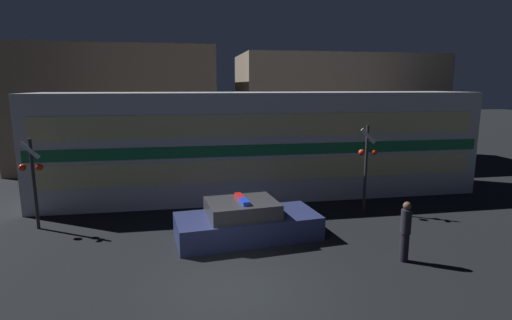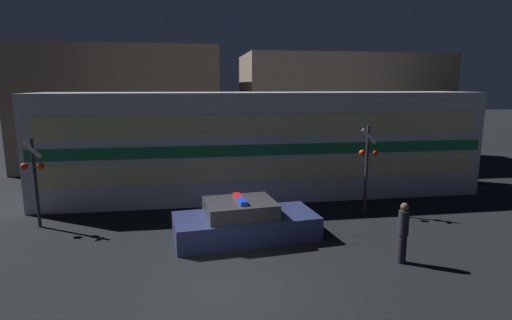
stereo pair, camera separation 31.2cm
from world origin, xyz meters
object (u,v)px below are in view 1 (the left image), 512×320
Objects in this scene: train at (262,144)px; police_car at (246,222)px; pedestrian at (405,231)px; crossing_signal_near at (367,161)px.

train is 4.01× the size of police_car.
train is 5.35m from police_car.
pedestrian reaches higher than police_car.
train reaches higher than crossing_signal_near.
police_car is at bearing -106.49° from train.
police_car is at bearing -159.57° from crossing_signal_near.
police_car is at bearing 148.24° from pedestrian.
police_car is 5.14m from crossing_signal_near.
police_car is 4.50m from pedestrian.
crossing_signal_near is (4.64, 1.73, 1.39)m from police_car.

